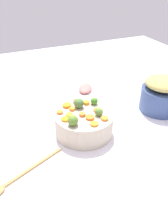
% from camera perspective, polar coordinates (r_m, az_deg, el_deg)
% --- Properties ---
extents(tabletop, '(2.40, 2.40, 0.02)m').
position_cam_1_polar(tabletop, '(1.08, -0.78, -4.63)').
color(tabletop, white).
rests_on(tabletop, ground).
extents(serving_bowl_carrots, '(0.25, 0.25, 0.10)m').
position_cam_1_polar(serving_bowl_carrots, '(1.02, 0.00, -2.74)').
color(serving_bowl_carrots, '#B9AC94').
rests_on(serving_bowl_carrots, tabletop).
extents(metal_pot, '(0.20, 0.20, 0.12)m').
position_cam_1_polar(metal_pot, '(1.25, 17.85, 3.08)').
color(metal_pot, '#334677').
rests_on(metal_pot, tabletop).
extents(stuffing_mound, '(0.18, 0.18, 0.06)m').
position_cam_1_polar(stuffing_mound, '(1.21, 18.54, 6.69)').
color(stuffing_mound, tan).
rests_on(stuffing_mound, metal_pot).
extents(carrot_slice_0, '(0.03, 0.03, 0.01)m').
position_cam_1_polar(carrot_slice_0, '(1.01, -5.84, -0.05)').
color(carrot_slice_0, orange).
rests_on(carrot_slice_0, serving_bowl_carrots).
extents(carrot_slice_1, '(0.04, 0.04, 0.01)m').
position_cam_1_polar(carrot_slice_1, '(0.98, -3.46, -0.70)').
color(carrot_slice_1, orange).
rests_on(carrot_slice_1, serving_bowl_carrots).
extents(carrot_slice_2, '(0.04, 0.04, 0.01)m').
position_cam_1_polar(carrot_slice_2, '(1.06, 0.61, 2.24)').
color(carrot_slice_2, orange).
rests_on(carrot_slice_2, serving_bowl_carrots).
extents(carrot_slice_3, '(0.04, 0.04, 0.01)m').
position_cam_1_polar(carrot_slice_3, '(1.08, -1.61, 2.54)').
color(carrot_slice_3, orange).
rests_on(carrot_slice_3, serving_bowl_carrots).
extents(carrot_slice_4, '(0.04, 0.04, 0.01)m').
position_cam_1_polar(carrot_slice_4, '(0.96, 4.96, -1.56)').
color(carrot_slice_4, orange).
rests_on(carrot_slice_4, serving_bowl_carrots).
extents(carrot_slice_5, '(0.04, 0.04, 0.01)m').
position_cam_1_polar(carrot_slice_5, '(0.93, 2.47, -2.88)').
color(carrot_slice_5, orange).
rests_on(carrot_slice_5, serving_bowl_carrots).
extents(carrot_slice_6, '(0.05, 0.05, 0.01)m').
position_cam_1_polar(carrot_slice_6, '(0.97, 1.45, -1.31)').
color(carrot_slice_6, orange).
rests_on(carrot_slice_6, serving_bowl_carrots).
extents(carrot_slice_7, '(0.05, 0.05, 0.01)m').
position_cam_1_polar(carrot_slice_7, '(1.05, -4.16, 1.59)').
color(carrot_slice_7, orange).
rests_on(carrot_slice_7, serving_bowl_carrots).
extents(carrot_slice_8, '(0.05, 0.05, 0.01)m').
position_cam_1_polar(carrot_slice_8, '(0.96, -4.45, -1.72)').
color(carrot_slice_8, orange).
rests_on(carrot_slice_8, serving_bowl_carrots).
extents(carrot_slice_9, '(0.05, 0.05, 0.01)m').
position_cam_1_polar(carrot_slice_9, '(1.02, 3.33, 0.42)').
color(carrot_slice_9, orange).
rests_on(carrot_slice_9, serving_bowl_carrots).
extents(carrot_slice_10, '(0.03, 0.03, 0.01)m').
position_cam_1_polar(carrot_slice_10, '(0.98, -0.41, -0.62)').
color(carrot_slice_10, orange).
rests_on(carrot_slice_10, serving_bowl_carrots).
extents(carrot_slice_11, '(0.04, 0.04, 0.01)m').
position_cam_1_polar(carrot_slice_11, '(1.02, -2.86, 0.75)').
color(carrot_slice_11, orange).
rests_on(carrot_slice_11, serving_bowl_carrots).
extents(brussels_sprout_0, '(0.04, 0.04, 0.04)m').
position_cam_1_polar(brussels_sprout_0, '(1.03, -1.26, 2.13)').
color(brussels_sprout_0, '#4E7839').
rests_on(brussels_sprout_0, serving_bowl_carrots).
extents(brussels_sprout_1, '(0.04, 0.04, 0.04)m').
position_cam_1_polar(brussels_sprout_1, '(0.92, -2.69, -2.05)').
color(brussels_sprout_1, '#5A802B').
rests_on(brussels_sprout_1, serving_bowl_carrots).
extents(brussels_sprout_2, '(0.03, 0.03, 0.03)m').
position_cam_1_polar(brussels_sprout_2, '(0.98, 3.59, 0.04)').
color(brussels_sprout_2, '#5B8537').
rests_on(brussels_sprout_2, serving_bowl_carrots).
extents(brussels_sprout_3, '(0.03, 0.03, 0.03)m').
position_cam_1_polar(brussels_sprout_3, '(1.06, 2.47, 2.65)').
color(brussels_sprout_3, '#428824').
rests_on(brussels_sprout_3, serving_bowl_carrots).
extents(wooden_spoon, '(0.15, 0.30, 0.01)m').
position_cam_1_polar(wooden_spoon, '(0.88, -16.44, -15.24)').
color(wooden_spoon, '#AD8149').
rests_on(wooden_spoon, tabletop).
extents(ham_plate, '(0.24, 0.24, 0.01)m').
position_cam_1_polar(ham_plate, '(1.38, 0.04, 5.23)').
color(ham_plate, white).
rests_on(ham_plate, tabletop).
extents(ham_slice_main, '(0.14, 0.12, 0.03)m').
position_cam_1_polar(ham_slice_main, '(1.36, 0.32, 5.68)').
color(ham_slice_main, '#C36D67').
rests_on(ham_slice_main, ham_plate).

